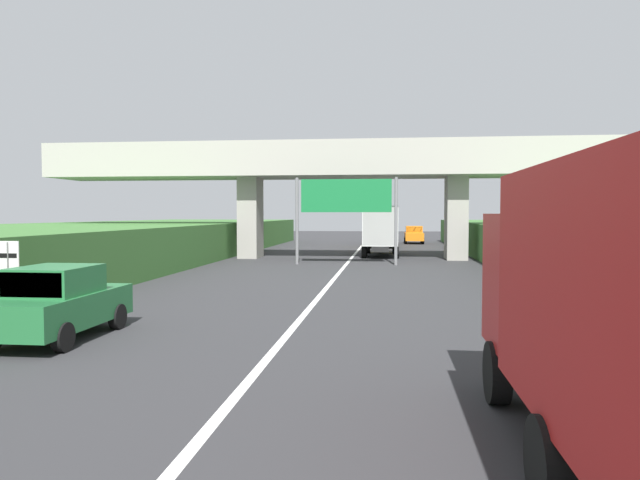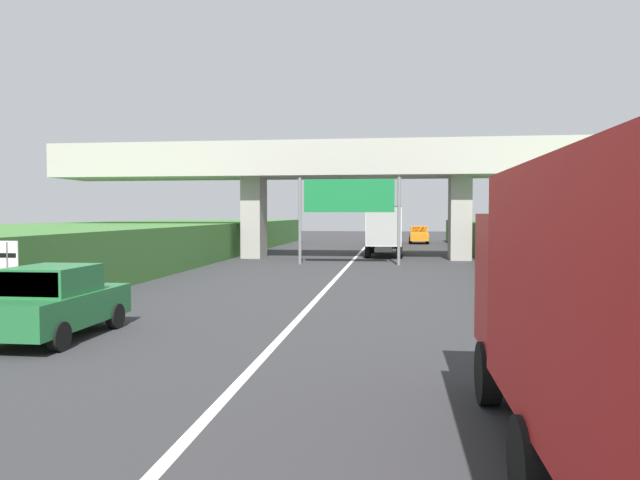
% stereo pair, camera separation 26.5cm
% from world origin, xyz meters
% --- Properties ---
extents(lane_centre_stripe, '(0.20, 102.89, 0.01)m').
position_xyz_m(lane_centre_stripe, '(0.00, 31.44, 0.00)').
color(lane_centre_stripe, white).
rests_on(lane_centre_stripe, ground).
extents(overpass_bridge, '(40.00, 4.80, 7.52)m').
position_xyz_m(overpass_bridge, '(0.00, 39.31, 5.64)').
color(overpass_bridge, '#ADA89E').
rests_on(overpass_bridge, ground).
extents(overhead_highway_sign, '(5.88, 0.18, 5.02)m').
position_xyz_m(overhead_highway_sign, '(0.00, 34.58, 3.67)').
color(overhead_highway_sign, slate).
rests_on(overhead_highway_sign, ground).
extents(speed_limit_sign, '(0.60, 0.08, 2.23)m').
position_xyz_m(speed_limit_sign, '(-7.40, 14.99, 1.48)').
color(speed_limit_sign, slate).
rests_on(speed_limit_sign, ground).
extents(truck_white, '(2.44, 7.30, 3.44)m').
position_xyz_m(truck_white, '(1.90, 42.01, 1.93)').
color(truck_white, black).
rests_on(truck_white, ground).
extents(truck_red, '(2.44, 7.30, 3.44)m').
position_xyz_m(truck_red, '(5.08, 7.19, 1.93)').
color(truck_red, black).
rests_on(truck_red, ground).
extents(truck_black, '(2.44, 7.30, 3.44)m').
position_xyz_m(truck_black, '(1.82, 59.47, 1.93)').
color(truck_black, black).
rests_on(truck_black, ground).
extents(truck_yellow, '(2.44, 7.30, 3.44)m').
position_xyz_m(truck_yellow, '(1.93, 53.18, 1.93)').
color(truck_yellow, black).
rests_on(truck_yellow, ground).
extents(car_green, '(1.86, 4.10, 1.72)m').
position_xyz_m(car_green, '(-5.24, 13.63, 0.86)').
color(car_green, '#236B38').
rests_on(car_green, ground).
extents(car_orange, '(1.86, 4.10, 1.72)m').
position_xyz_m(car_orange, '(4.93, 59.57, 0.86)').
color(car_orange, orange).
rests_on(car_orange, ground).
extents(construction_barrel_2, '(0.57, 0.57, 0.90)m').
position_xyz_m(construction_barrel_2, '(-6.66, 14.58, 0.46)').
color(construction_barrel_2, orange).
rests_on(construction_barrel_2, ground).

